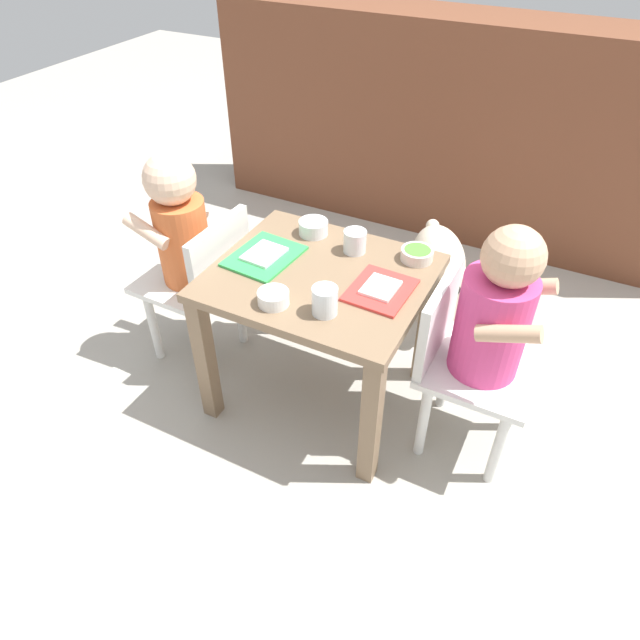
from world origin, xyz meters
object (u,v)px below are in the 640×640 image
Objects in this scene: water_cup_right at (325,302)px; dining_table at (320,300)px; food_tray_left at (264,256)px; dog at (440,262)px; seated_child_right at (488,322)px; water_cup_left at (355,243)px; veggie_bowl_near at (273,297)px; cereal_bowl_left_side at (313,227)px; veggie_bowl_far at (417,254)px; seated_child_left at (186,238)px; food_tray_right at (380,290)px.

dining_table is at bearing 120.97° from water_cup_right.
dog is at bearing 58.33° from food_tray_left.
water_cup_left is at bearing 163.88° from seated_child_right.
water_cup_right reaches higher than veggie_bowl_near.
seated_child_right is 0.57m from cereal_bowl_left_side.
water_cup_right reaches higher than veggie_bowl_far.
dining_table is 0.23m from cereal_bowl_left_side.
water_cup_left is 0.75× the size of cereal_bowl_left_side.
food_tray_right is at bearing -0.51° from seated_child_left.
dining_table is at bearing 75.32° from veggie_bowl_near.
food_tray_left is at bearing -180.00° from food_tray_right.
food_tray_right is (-0.01, -0.57, 0.25)m from dog.
water_cup_left is 0.72× the size of veggie_bowl_far.
seated_child_left is 3.26× the size of food_tray_left.
food_tray_left is at bearing 128.27° from veggie_bowl_near.
seated_child_left is at bearing 179.49° from food_tray_right.
seated_child_left is 0.50m from water_cup_left.
veggie_bowl_near is 0.92× the size of cereal_bowl_left_side.
seated_child_right is 8.26× the size of cereal_bowl_left_side.
veggie_bowl_far is (0.37, 0.18, 0.01)m from food_tray_left.
food_tray_right is at bearing -46.97° from water_cup_left.
food_tray_left is 3.36× the size of water_cup_left.
food_tray_right is 2.03× the size of veggie_bowl_far.
water_cup_right is at bearing -59.03° from dining_table.
water_cup_right is at bearing -80.26° from water_cup_left.
dining_table is 0.45m from seated_child_right.
seated_child_right is at bearing -64.26° from dog.
food_tray_right is (0.61, -0.01, 0.02)m from seated_child_left.
seated_child_right is (0.44, 0.02, 0.07)m from dining_table.
dog is at bearing 72.30° from dining_table.
dog is 6.70× the size of water_cup_left.
cereal_bowl_left_side reaches higher than dining_table.
food_tray_left is at bearing -178.72° from dining_table.
water_cup_left is at bearing 16.25° from seated_child_left.
veggie_bowl_far is at bearing 79.98° from food_tray_right.
veggie_bowl_near is (-0.04, -0.17, 0.11)m from dining_table.
veggie_bowl_far reaches higher than food_tray_right.
food_tray_right is (-0.27, -0.03, 0.02)m from seated_child_right.
food_tray_left is at bearing -153.88° from veggie_bowl_far.
water_cup_right is at bearing -15.10° from seated_child_left.
water_cup_right is at bearing -110.44° from veggie_bowl_far.
seated_child_left is 0.38m from cereal_bowl_left_side.
veggie_bowl_near is at bearing -142.96° from food_tray_right.
seated_child_right reaches higher than food_tray_right.
water_cup_left reaches higher than dining_table.
dining_table is at bearing 178.72° from food_tray_right.
dog is 0.72m from food_tray_left.
seated_child_left is at bearing 164.90° from water_cup_right.
cereal_bowl_left_side is (-0.14, 0.03, -0.01)m from water_cup_left.
dining_table is at bearing 1.28° from food_tray_left.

